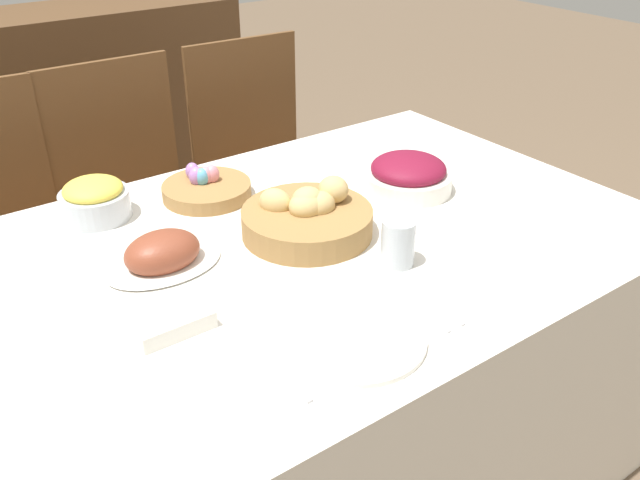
{
  "coord_description": "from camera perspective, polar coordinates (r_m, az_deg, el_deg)",
  "views": [
    {
      "loc": [
        -0.68,
        -1.06,
        1.47
      ],
      "look_at": [
        0.02,
        -0.08,
        0.78
      ],
      "focal_mm": 38.0,
      "sensor_mm": 36.0,
      "label": 1
    }
  ],
  "objects": [
    {
      "name": "spoon",
      "position": [
        1.28,
        9.3,
        -5.38
      ],
      "size": [
        0.01,
        0.16,
        0.0
      ],
      "rotation": [
        0.0,
        0.0,
        0.03
      ],
      "color": "silver",
      "rests_on": "dining_table"
    },
    {
      "name": "drinking_cup",
      "position": [
        1.37,
        6.58,
        -0.21
      ],
      "size": [
        0.07,
        0.07,
        0.1
      ],
      "color": "silver",
      "rests_on": "dining_table"
    },
    {
      "name": "dining_table",
      "position": [
        1.67,
        -2.23,
        -11.51
      ],
      "size": [
        1.62,
        1.01,
        0.74
      ],
      "color": "white",
      "rests_on": "ground"
    },
    {
      "name": "chair_far_right",
      "position": [
        2.42,
        -4.81,
        6.02
      ],
      "size": [
        0.43,
        0.43,
        0.93
      ],
      "rotation": [
        0.0,
        0.0,
        -0.03
      ],
      "color": "brown",
      "rests_on": "ground"
    },
    {
      "name": "knife",
      "position": [
        1.26,
        8.32,
        -5.85
      ],
      "size": [
        0.01,
        0.16,
        0.0
      ],
      "rotation": [
        0.0,
        0.0,
        -0.03
      ],
      "color": "silver",
      "rests_on": "dining_table"
    },
    {
      "name": "bread_basket",
      "position": [
        1.48,
        -1.05,
        1.98
      ],
      "size": [
        0.29,
        0.29,
        0.11
      ],
      "color": "#9E7542",
      "rests_on": "dining_table"
    },
    {
      "name": "dinner_plate",
      "position": [
        1.18,
        3.0,
        -8.26
      ],
      "size": [
        0.25,
        0.25,
        0.01
      ],
      "color": "white",
      "rests_on": "dining_table"
    },
    {
      "name": "chair_far_center",
      "position": [
        2.23,
        -15.35,
        2.94
      ],
      "size": [
        0.42,
        0.42,
        0.93
      ],
      "rotation": [
        0.0,
        0.0,
        -0.0
      ],
      "color": "brown",
      "rests_on": "ground"
    },
    {
      "name": "sideboard",
      "position": [
        3.19,
        -20.97,
        9.29
      ],
      "size": [
        1.58,
        0.44,
        0.92
      ],
      "color": "brown",
      "rests_on": "ground"
    },
    {
      "name": "pineapple_bowl",
      "position": [
        1.63,
        -18.45,
        3.27
      ],
      "size": [
        0.16,
        0.16,
        0.09
      ],
      "color": "silver",
      "rests_on": "dining_table"
    },
    {
      "name": "butter_dish",
      "position": [
        1.22,
        -12.44,
        -6.72
      ],
      "size": [
        0.14,
        0.09,
        0.03
      ],
      "color": "white",
      "rests_on": "dining_table"
    },
    {
      "name": "ham_platter",
      "position": [
        1.4,
        -13.11,
        -1.2
      ],
      "size": [
        0.24,
        0.17,
        0.08
      ],
      "color": "white",
      "rests_on": "dining_table"
    },
    {
      "name": "egg_basket",
      "position": [
        1.67,
        -9.56,
        4.34
      ],
      "size": [
        0.22,
        0.22,
        0.08
      ],
      "color": "#9E7542",
      "rests_on": "dining_table"
    },
    {
      "name": "fork",
      "position": [
        1.11,
        -3.12,
        -11.11
      ],
      "size": [
        0.01,
        0.16,
        0.0
      ],
      "rotation": [
        0.0,
        0.0,
        -0.03
      ],
      "color": "silver",
      "rests_on": "dining_table"
    },
    {
      "name": "beet_salad_bowl",
      "position": [
        1.69,
        7.42,
        5.46
      ],
      "size": [
        0.22,
        0.22,
        0.09
      ],
      "color": "white",
      "rests_on": "dining_table"
    }
  ]
}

